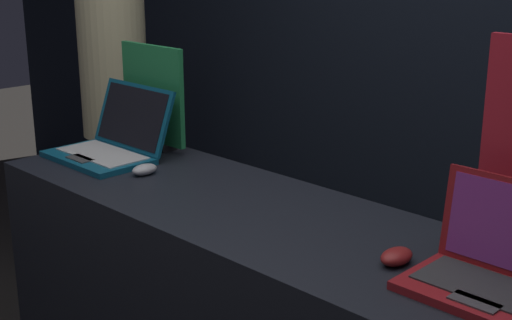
{
  "coord_description": "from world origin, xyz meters",
  "views": [
    {
      "loc": [
        1.36,
        -1.09,
        1.68
      ],
      "look_at": [
        -0.01,
        0.29,
        1.1
      ],
      "focal_mm": 50.0,
      "sensor_mm": 36.0,
      "label": 1
    }
  ],
  "objects_px": {
    "laptop_front": "(112,141)",
    "person_bystander": "(116,121)",
    "mouse_front": "(144,169)",
    "promo_stand_front": "(153,99)",
    "laptop_back": "(502,270)",
    "mouse_back": "(396,256)"
  },
  "relations": [
    {
      "from": "mouse_back",
      "to": "person_bystander",
      "type": "xyz_separation_m",
      "value": [
        -1.99,
        0.57,
        -0.1
      ]
    },
    {
      "from": "laptop_back",
      "to": "mouse_back",
      "type": "height_order",
      "value": "laptop_back"
    },
    {
      "from": "person_bystander",
      "to": "promo_stand_front",
      "type": "bearing_deg",
      "value": -24.02
    },
    {
      "from": "promo_stand_front",
      "to": "laptop_front",
      "type": "bearing_deg",
      "value": -90.0
    },
    {
      "from": "laptop_front",
      "to": "promo_stand_front",
      "type": "relative_size",
      "value": 1.01
    },
    {
      "from": "laptop_front",
      "to": "person_bystander",
      "type": "height_order",
      "value": "person_bystander"
    },
    {
      "from": "laptop_back",
      "to": "mouse_front",
      "type": "bearing_deg",
      "value": -178.58
    },
    {
      "from": "promo_stand_front",
      "to": "person_bystander",
      "type": "relative_size",
      "value": 0.23
    },
    {
      "from": "mouse_front",
      "to": "promo_stand_front",
      "type": "distance_m",
      "value": 0.39
    },
    {
      "from": "laptop_back",
      "to": "mouse_back",
      "type": "bearing_deg",
      "value": -172.88
    },
    {
      "from": "laptop_front",
      "to": "person_bystander",
      "type": "relative_size",
      "value": 0.23
    },
    {
      "from": "promo_stand_front",
      "to": "laptop_back",
      "type": "relative_size",
      "value": 1.03
    },
    {
      "from": "mouse_front",
      "to": "person_bystander",
      "type": "xyz_separation_m",
      "value": [
        -0.99,
        0.57,
        -0.1
      ]
    },
    {
      "from": "mouse_back",
      "to": "laptop_back",
      "type": "bearing_deg",
      "value": 7.12
    },
    {
      "from": "mouse_front",
      "to": "mouse_back",
      "type": "height_order",
      "value": "mouse_back"
    },
    {
      "from": "person_bystander",
      "to": "mouse_front",
      "type": "bearing_deg",
      "value": -29.82
    },
    {
      "from": "promo_stand_front",
      "to": "mouse_front",
      "type": "bearing_deg",
      "value": -43.32
    },
    {
      "from": "laptop_back",
      "to": "person_bystander",
      "type": "height_order",
      "value": "person_bystander"
    },
    {
      "from": "laptop_front",
      "to": "mouse_front",
      "type": "relative_size",
      "value": 4.25
    },
    {
      "from": "promo_stand_front",
      "to": "person_bystander",
      "type": "height_order",
      "value": "person_bystander"
    },
    {
      "from": "mouse_back",
      "to": "laptop_front",
      "type": "bearing_deg",
      "value": 177.85
    },
    {
      "from": "mouse_front",
      "to": "promo_stand_front",
      "type": "bearing_deg",
      "value": 136.68
    }
  ]
}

